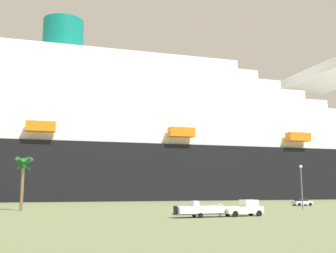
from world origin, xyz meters
The scene contains 7 objects.
ground_plane centered at (0.00, 30.00, 0.00)m, with size 600.00×600.00×0.00m, color #66754C.
cruise_ship centered at (13.70, 68.74, 18.59)m, with size 281.95×43.37×67.53m.
pickup_truck centered at (2.70, -18.65, 1.04)m, with size 5.78×2.75×2.20m.
small_boat_on_trailer centered at (-3.46, -19.31, 0.96)m, with size 8.91×2.55×2.15m.
palm_tree centered at (-27.35, 5.15, 7.28)m, with size 3.53×3.70×9.22m.
street_lamp centered at (19.59, -7.29, 5.11)m, with size 0.56×0.56×7.83m.
parked_car_silver_sedan centered at (30.54, 9.09, 0.83)m, with size 4.38×2.15×1.58m.
Camera 1 is at (-23.71, -71.48, 3.77)m, focal length 44.65 mm.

